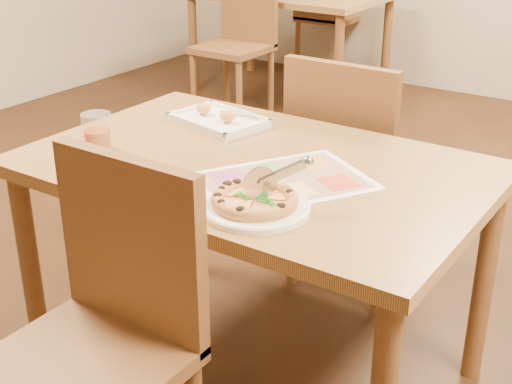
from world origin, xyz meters
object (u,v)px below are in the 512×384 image
Objects in this scene: dining_table at (255,189)px; pizza at (255,200)px; chair_near at (107,305)px; pizza_cutter at (276,176)px; menu at (283,181)px; bg_chair_near at (241,28)px; bg_chair_far at (325,4)px; appetizer_tray at (218,120)px; glass_tumbler at (98,134)px; bg_table at (290,4)px; plate at (256,208)px; chair_far at (349,150)px.

dining_table is 6.08× the size of pizza.
chair_near reaches higher than pizza_cutter.
bg_chair_near is at bearing 127.48° from menu.
appetizer_tray is (1.31, -3.09, 0.17)m from bg_chair_far.
appetizer_tray is at bearing 68.47° from glass_tumbler.
bg_table is 4.91× the size of plate.
plate is 0.19m from menu.
menu reaches higher than dining_table.
pizza is 0.08m from pizza_cutter.
bg_table is 3.53m from pizza_cutter.
plate is 2.05× the size of pizza_cutter.
bg_chair_near is 1.00× the size of bg_chair_far.
glass_tumbler reaches higher than pizza.
bg_chair_near is at bearing 116.06° from glass_tumbler.
glass_tumbler is at bearing -68.69° from bg_table.
pizza_cutter is at bearing 117.23° from bg_chair_far.
bg_table is 3.20m from glass_tumbler.
bg_chair_near is 2.65m from glass_tumbler.
pizza is (0.18, -0.86, 0.18)m from chair_far.
bg_table is at bearing 120.21° from plate.
appetizer_tray reaches higher than pizza.
chair_far is at bearing 60.58° from glass_tumbler.
bg_chair_far is 3.98m from pizza_cutter.
bg_chair_far is 4.24× the size of glass_tumbler.
chair_near reaches higher than bg_table.
dining_table is at bearing 90.00° from chair_near.
dining_table is 2.72m from bg_chair_near.
dining_table is 0.61m from chair_far.
pizza is at bearing -54.13° from bg_chair_near.
dining_table is 0.61m from chair_near.
menu is (0.58, 0.10, -0.05)m from glass_tumbler.
chair_far is at bearing 101.99° from plate.
plate is at bearing -54.08° from bg_chair_near.
chair_near is at bearing -70.55° from appetizer_tray.
chair_far is 0.51m from appetizer_tray.
dining_table is 2.77× the size of chair_far.
bg_chair_near is at bearing 78.58° from pizza_cutter.
plate is at bearing 101.99° from chair_far.
bg_chair_near is 1.77× the size of plate.
bg_chair_near is (-1.60, 1.60, 0.00)m from chair_far.
chair_near is at bearing -44.10° from glass_tumbler.
bg_chair_near is 1.43× the size of appetizer_tray.
bg_chair_near reaches higher than plate.
dining_table and bg_table have the same top height.
menu is (-0.03, 0.18, -0.02)m from pizza.
pizza is 1.65× the size of pizza_cutter.
chair_near is at bearing 90.00° from chair_far.
pizza_cutter is 1.17× the size of glass_tumbler.
chair_near is 0.49m from pizza_cutter.
pizza_cutter is at bearing -53.17° from bg_chair_near.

